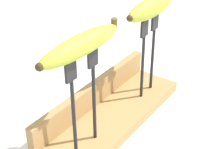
{
  "coord_description": "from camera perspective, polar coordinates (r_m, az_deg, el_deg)",
  "views": [
    {
      "loc": [
        -0.53,
        -0.37,
        0.52
      ],
      "look_at": [
        0.0,
        0.0,
        0.12
      ],
      "focal_mm": 57.78,
      "sensor_mm": 36.0,
      "label": 1
    }
  ],
  "objects": [
    {
      "name": "ground_plane",
      "position": [
        0.83,
        0.0,
        -7.38
      ],
      "size": [
        3.0,
        3.0,
        0.0
      ],
      "primitive_type": "plane",
      "color": "silver"
    },
    {
      "name": "wooden_board",
      "position": [
        0.82,
        0.0,
        -6.72
      ],
      "size": [
        0.4,
        0.13,
        0.02
      ],
      "primitive_type": "cube",
      "color": "#A87F4C",
      "rests_on": "ground"
    },
    {
      "name": "board_backstop",
      "position": [
        0.82,
        -3.07,
        -3.17
      ],
      "size": [
        0.39,
        0.02,
        0.06
      ],
      "primitive_type": "cube",
      "color": "#A87F4C",
      "rests_on": "wooden_board"
    },
    {
      "name": "fork_stand_left",
      "position": [
        0.66,
        -4.52,
        -3.29
      ],
      "size": [
        0.09,
        0.01,
        0.2
      ],
      "color": "black",
      "rests_on": "wooden_board"
    },
    {
      "name": "fork_stand_right",
      "position": [
        0.82,
        5.76,
        3.94
      ],
      "size": [
        0.07,
        0.01,
        0.19
      ],
      "color": "black",
      "rests_on": "wooden_board"
    },
    {
      "name": "banana_raised_left",
      "position": [
        0.6,
        -4.92,
        4.67
      ],
      "size": [
        0.2,
        0.05,
        0.04
      ],
      "color": "#B2C138",
      "rests_on": "fork_stand_left"
    },
    {
      "name": "banana_raised_right",
      "position": [
        0.78,
        6.15,
        10.44
      ],
      "size": [
        0.16,
        0.05,
        0.04
      ],
      "color": "#B2C138",
      "rests_on": "fork_stand_right"
    }
  ]
}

